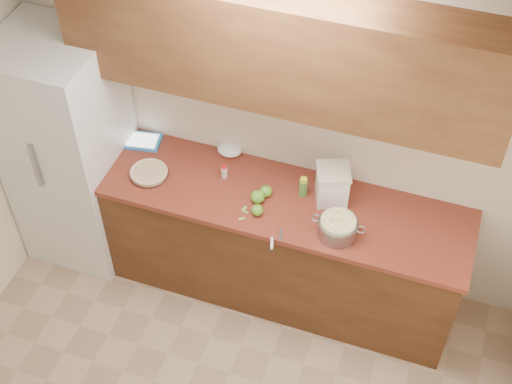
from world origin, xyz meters
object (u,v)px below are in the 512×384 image
(pie, at_px, (149,173))
(flour_canister, at_px, (332,184))
(colander, at_px, (338,227))
(tablet, at_px, (143,141))

(pie, height_order, flour_canister, flour_canister)
(colander, bearing_deg, pie, 176.31)
(pie, bearing_deg, flour_canister, 9.10)
(tablet, bearing_deg, flour_canister, -13.85)
(flour_canister, bearing_deg, pie, -170.90)
(tablet, bearing_deg, colander, -23.88)
(flour_canister, xyz_separation_m, tablet, (-1.38, 0.09, -0.12))
(flour_canister, height_order, tablet, flour_canister)
(pie, distance_m, colander, 1.31)
(pie, relative_size, flour_canister, 0.98)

